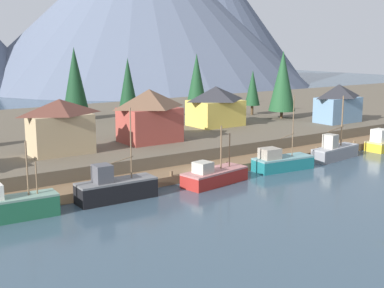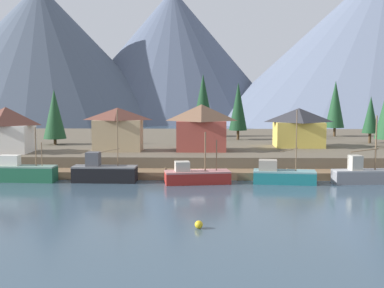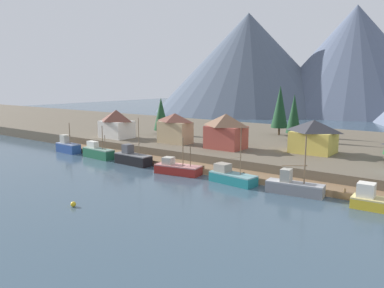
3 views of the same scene
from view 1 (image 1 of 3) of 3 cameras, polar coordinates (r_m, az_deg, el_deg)
ground_plane at (r=77.29m, az=-7.75°, el=-1.15°), size 400.00×400.00×1.00m
dock at (r=61.99m, az=-0.08°, el=-3.12°), size 80.00×4.00×1.60m
shoreline_bank at (r=87.64m, az=-11.40°, el=1.33°), size 400.00×56.00×2.50m
mountain_east_peak at (r=210.27m, az=-5.72°, el=14.87°), size 132.24×132.24×60.14m
mountain_far_ridge at (r=216.75m, az=1.36°, el=14.28°), size 82.40×82.40×56.18m
fishing_boat_green at (r=49.48m, az=-19.50°, el=-6.55°), size 8.31×2.81×7.07m
fishing_boat_black at (r=52.99m, az=-8.47°, el=-4.84°), size 8.26×2.83×9.33m
fishing_boat_red at (r=58.56m, az=2.42°, el=-3.52°), size 8.56×4.26×6.54m
fishing_boat_teal at (r=65.86m, az=9.79°, el=-1.95°), size 8.07×3.62×9.33m
fishing_boat_grey at (r=73.54m, az=15.45°, el=-0.77°), size 8.39×3.16×8.64m
fishing_boat_yellow at (r=82.19m, az=20.38°, el=0.11°), size 6.49×3.21×6.31m
house_yellow at (r=84.13m, az=2.62°, el=4.25°), size 8.18×6.49×6.39m
house_red at (r=70.16m, az=-4.70°, el=3.20°), size 7.87×5.81×7.15m
house_tan at (r=64.03m, az=-14.30°, el=1.92°), size 7.65×4.32×6.66m
house_blue at (r=91.05m, az=15.80°, el=4.38°), size 7.96×4.54×6.44m
conifer_near_left at (r=106.59m, az=0.51°, el=7.42°), size 3.75×3.75×11.24m
conifer_mid_left at (r=97.62m, az=6.69°, el=6.15°), size 2.83×2.83×8.30m
conifer_mid_right at (r=92.65m, az=-12.78°, el=7.07°), size 4.29×4.29×12.60m
conifer_back_left at (r=93.36m, az=9.95°, el=6.85°), size 4.72×4.72×11.95m
conifer_back_right at (r=89.30m, az=-7.07°, el=6.52°), size 3.40×3.40×10.81m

